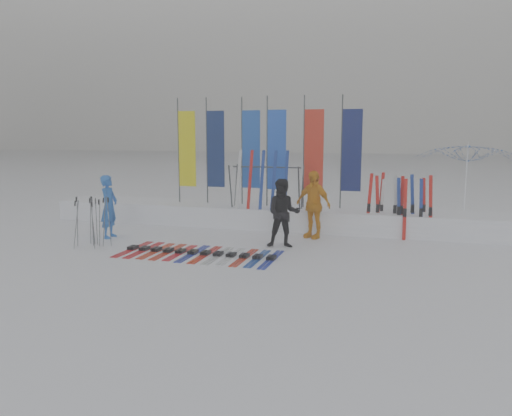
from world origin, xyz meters
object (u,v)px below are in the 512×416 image
(person_blue, at_px, (109,207))
(person_black, at_px, (283,213))
(ski_row, at_px, (199,253))
(ski_rack, at_px, (266,181))
(tent_canopy, at_px, (465,187))
(person_yellow, at_px, (313,204))

(person_blue, height_order, person_black, person_black)
(person_black, bearing_deg, ski_row, -155.81)
(ski_row, relative_size, ski_rack, 1.75)
(person_blue, bearing_deg, ski_rack, -64.06)
(person_blue, xyz_separation_m, tent_canopy, (9.00, 3.55, 0.44))
(person_black, height_order, person_yellow, person_yellow)
(person_black, bearing_deg, person_yellow, 57.16)
(ski_rack, bearing_deg, person_yellow, -29.42)
(person_black, xyz_separation_m, person_yellow, (0.48, 1.31, 0.06))
(person_black, relative_size, tent_canopy, 0.59)
(person_yellow, bearing_deg, ski_rack, 175.88)
(person_black, distance_m, ski_rack, 2.45)
(person_blue, relative_size, person_yellow, 0.93)
(person_black, distance_m, tent_canopy, 5.50)
(ski_row, bearing_deg, person_yellow, 50.08)
(person_yellow, distance_m, tent_canopy, 4.39)
(tent_canopy, bearing_deg, person_black, -142.57)
(person_blue, distance_m, ski_row, 3.25)
(person_yellow, bearing_deg, person_black, -84.79)
(tent_canopy, relative_size, ski_row, 0.79)
(person_yellow, distance_m, ski_rack, 1.80)
(ski_rack, bearing_deg, person_black, -64.61)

